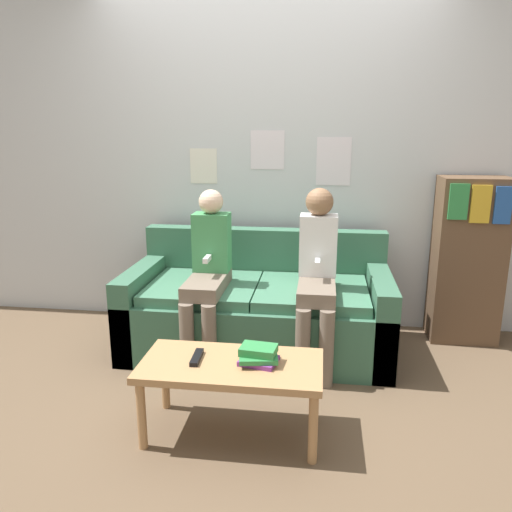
% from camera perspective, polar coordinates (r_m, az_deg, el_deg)
% --- Properties ---
extents(ground_plane, '(10.00, 10.00, 0.00)m').
position_cam_1_polar(ground_plane, '(3.11, -1.07, -14.44)').
color(ground_plane, brown).
extents(wall_back, '(8.00, 0.06, 2.60)m').
position_cam_1_polar(wall_back, '(3.82, 1.37, 11.38)').
color(wall_back, silver).
rests_on(wall_back, ground_plane).
extents(couch, '(1.78, 0.88, 0.78)m').
position_cam_1_polar(couch, '(3.50, 0.29, -6.15)').
color(couch, '#38664C').
rests_on(couch, ground_plane).
extents(coffee_table, '(0.89, 0.45, 0.39)m').
position_cam_1_polar(coffee_table, '(2.53, -2.76, -13.06)').
color(coffee_table, '#AD7F51').
rests_on(coffee_table, ground_plane).
extents(person_left, '(0.24, 0.59, 1.11)m').
position_cam_1_polar(person_left, '(3.26, -5.53, -1.45)').
color(person_left, '#756656').
rests_on(person_left, ground_plane).
extents(person_right, '(0.24, 0.59, 1.14)m').
position_cam_1_polar(person_right, '(3.18, 7.01, -1.56)').
color(person_right, '#756656').
rests_on(person_right, ground_plane).
extents(tv_remote, '(0.05, 0.17, 0.02)m').
position_cam_1_polar(tv_remote, '(2.54, -6.78, -11.43)').
color(tv_remote, black).
rests_on(tv_remote, coffee_table).
extents(book_stack, '(0.21, 0.18, 0.09)m').
position_cam_1_polar(book_stack, '(2.48, 0.29, -11.27)').
color(book_stack, '#7A3389').
rests_on(book_stack, coffee_table).
extents(bookshelf, '(0.46, 0.32, 1.18)m').
position_cam_1_polar(bookshelf, '(3.84, 23.00, -0.43)').
color(bookshelf, brown).
rests_on(bookshelf, ground_plane).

